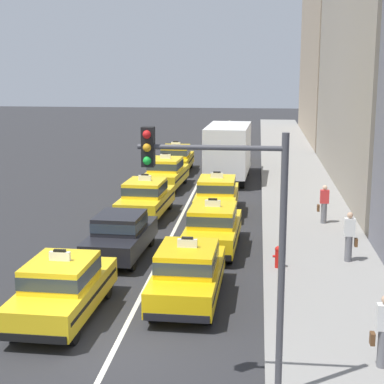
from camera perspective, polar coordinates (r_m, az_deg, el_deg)
name	(u,v)px	position (r m, az deg, el deg)	size (l,w,h in m)	color
ground_plane	(114,349)	(15.63, -7.11, -14.06)	(160.00, 160.00, 0.00)	#2B2B2D
lane_stripe_left_right	(196,187)	(34.51, 0.38, 0.47)	(0.14, 80.00, 0.01)	silver
sidewalk_curb	(305,209)	(29.53, 10.29, -1.53)	(4.00, 90.00, 0.15)	gray
taxi_left_nearest	(63,287)	(17.26, -11.72, -8.50)	(1.95, 4.61, 1.96)	black
sedan_left_second	(121,234)	(22.19, -6.53, -3.81)	(1.95, 4.37, 1.58)	black
taxi_left_third	(146,198)	(27.80, -4.25, -0.50)	(2.02, 4.64, 1.96)	black
taxi_left_fourth	(166,172)	(34.03, -2.39, 1.79)	(2.04, 4.65, 1.96)	black
taxi_left_fifth	(176,158)	(39.10, -1.46, 3.11)	(1.82, 4.56, 1.96)	black
taxi_right_nearest	(188,272)	(18.02, -0.38, -7.35)	(1.91, 4.59, 1.96)	black
taxi_right_second	(213,227)	(22.87, 1.91, -3.19)	(1.96, 4.62, 1.96)	black
taxi_right_third	(217,195)	(28.35, 2.28, -0.24)	(1.82, 4.56, 1.96)	black
box_truck_right_fourth	(229,150)	(36.39, 3.41, 3.87)	(2.51, 7.04, 3.27)	black
taxi_right_fifth	(230,150)	(42.88, 3.47, 3.86)	(1.94, 4.61, 1.96)	black
pedestrian_near_crosswalk	(324,204)	(26.64, 11.94, -1.09)	(0.47, 0.24, 1.62)	slate
pedestrian_mid_block	(383,331)	(14.67, 17.06, -12.04)	(0.47, 0.24, 1.68)	slate
pedestrian_by_storefront	(349,237)	(21.76, 14.16, -3.98)	(0.47, 0.24, 1.71)	slate
fire_hydrant	(278,256)	(20.79, 7.86, -5.79)	(0.36, 0.22, 0.73)	red
traffic_light_pole	(233,219)	(12.08, 3.74, -2.46)	(2.87, 0.33, 5.58)	#47474C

